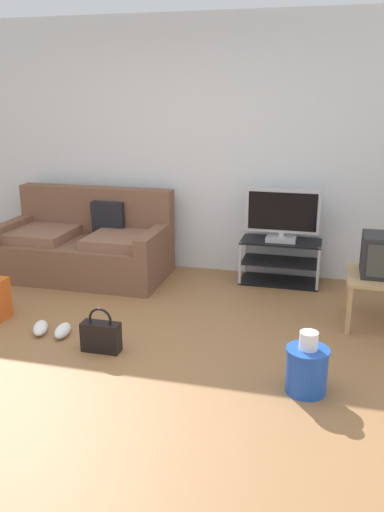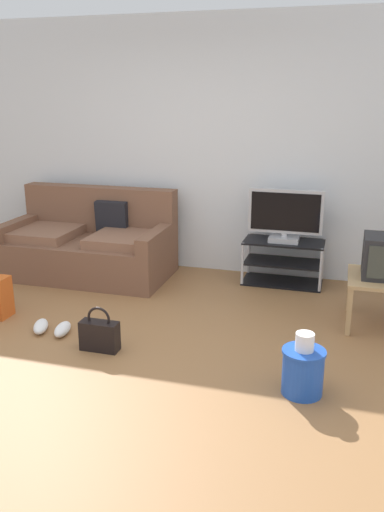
% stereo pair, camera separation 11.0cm
% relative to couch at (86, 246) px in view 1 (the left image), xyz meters
% --- Properties ---
extents(ground_plane, '(9.00, 9.80, 0.02)m').
position_rel_couch_xyz_m(ground_plane, '(1.09, -1.87, -0.34)').
color(ground_plane, olive).
extents(wall_back, '(9.00, 0.10, 2.70)m').
position_rel_couch_xyz_m(wall_back, '(1.09, 0.58, 1.02)').
color(wall_back, silver).
rests_on(wall_back, ground_plane).
extents(couch, '(1.77, 0.94, 0.92)m').
position_rel_couch_xyz_m(couch, '(0.00, 0.00, 0.00)').
color(couch, brown).
rests_on(couch, ground_plane).
extents(tv_stand, '(0.82, 0.41, 0.46)m').
position_rel_couch_xyz_m(tv_stand, '(2.07, 0.28, -0.10)').
color(tv_stand, black).
rests_on(tv_stand, ground_plane).
extents(flat_tv, '(0.75, 0.22, 0.54)m').
position_rel_couch_xyz_m(flat_tv, '(2.07, 0.25, 0.39)').
color(flat_tv, '#B2B2B7').
rests_on(flat_tv, tv_stand).
extents(side_table, '(0.60, 0.60, 0.44)m').
position_rel_couch_xyz_m(side_table, '(3.01, -0.58, 0.05)').
color(side_table, tan).
rests_on(side_table, ground_plane).
extents(handbag, '(0.30, 0.12, 0.36)m').
position_rel_couch_xyz_m(handbag, '(0.90, -1.66, -0.20)').
color(handbag, black).
rests_on(handbag, ground_plane).
extents(cleaning_bucket, '(0.29, 0.29, 0.43)m').
position_rel_couch_xyz_m(cleaning_bucket, '(2.46, -1.86, -0.15)').
color(cleaning_bucket, blue).
rests_on(cleaning_bucket, ground_plane).
extents(sneakers_pair, '(0.38, 0.28, 0.09)m').
position_rel_couch_xyz_m(sneakers_pair, '(0.38, -1.49, -0.28)').
color(sneakers_pair, white).
rests_on(sneakers_pair, ground_plane).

